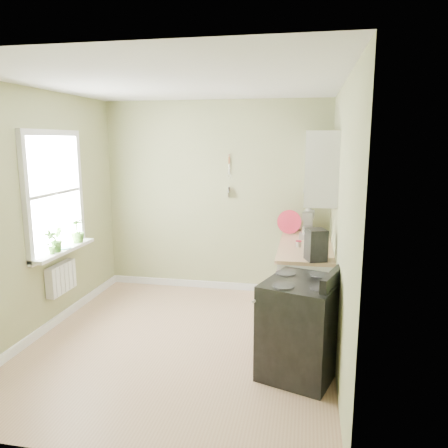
% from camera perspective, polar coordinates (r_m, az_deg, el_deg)
% --- Properties ---
extents(floor, '(3.20, 3.60, 0.02)m').
position_cam_1_polar(floor, '(4.93, -5.59, -15.19)').
color(floor, tan).
rests_on(floor, ground).
extents(ceiling, '(3.20, 3.60, 0.02)m').
position_cam_1_polar(ceiling, '(4.46, -6.26, 18.01)').
color(ceiling, white).
rests_on(ceiling, wall_back).
extents(wall_back, '(3.20, 0.02, 2.70)m').
position_cam_1_polar(wall_back, '(6.23, -1.11, 3.50)').
color(wall_back, tan).
rests_on(wall_back, floor).
extents(wall_left, '(0.02, 3.60, 2.70)m').
position_cam_1_polar(wall_left, '(5.19, -23.17, 1.13)').
color(wall_left, tan).
rests_on(wall_left, floor).
extents(wall_right, '(0.02, 3.60, 2.70)m').
position_cam_1_polar(wall_right, '(4.32, 14.99, -0.18)').
color(wall_right, tan).
rests_on(wall_right, floor).
extents(base_cabinets, '(0.60, 1.60, 0.87)m').
position_cam_1_polar(base_cabinets, '(5.51, 10.58, -7.46)').
color(base_cabinets, silver).
rests_on(base_cabinets, floor).
extents(countertop, '(0.64, 1.60, 0.04)m').
position_cam_1_polar(countertop, '(5.39, 10.64, -2.85)').
color(countertop, tan).
rests_on(countertop, base_cabinets).
extents(upper_cabinets, '(0.35, 1.40, 0.80)m').
position_cam_1_polar(upper_cabinets, '(5.35, 12.47, 7.40)').
color(upper_cabinets, silver).
rests_on(upper_cabinets, wall_right).
extents(window, '(0.06, 1.14, 1.44)m').
position_cam_1_polar(window, '(5.40, -21.33, 3.75)').
color(window, white).
rests_on(window, wall_left).
extents(window_sill, '(0.18, 1.14, 0.04)m').
position_cam_1_polar(window_sill, '(5.48, -20.20, -3.22)').
color(window_sill, white).
rests_on(window_sill, wall_left).
extents(radiator, '(0.12, 0.50, 0.35)m').
position_cam_1_polar(radiator, '(5.54, -20.51, -6.63)').
color(radiator, white).
rests_on(radiator, wall_left).
extents(wall_utensils, '(0.02, 0.14, 0.58)m').
position_cam_1_polar(wall_utensils, '(6.14, 0.66, 5.40)').
color(wall_utensils, tan).
rests_on(wall_utensils, wall_back).
extents(stove, '(0.85, 0.89, 1.02)m').
position_cam_1_polar(stove, '(4.21, 10.09, -13.05)').
color(stove, black).
rests_on(stove, floor).
extents(stand_mixer, '(0.22, 0.33, 0.38)m').
position_cam_1_polar(stand_mixer, '(5.73, 10.91, -0.17)').
color(stand_mixer, '#B2B2B7').
rests_on(stand_mixer, countertop).
extents(kettle, '(0.19, 0.11, 0.20)m').
position_cam_1_polar(kettle, '(6.07, 8.47, -0.09)').
color(kettle, silver).
rests_on(kettle, countertop).
extents(coffee_maker, '(0.25, 0.26, 0.33)m').
position_cam_1_polar(coffee_maker, '(4.66, 11.89, -2.78)').
color(coffee_maker, black).
rests_on(coffee_maker, countertop).
extents(red_tray, '(0.32, 0.06, 0.32)m').
position_cam_1_polar(red_tray, '(5.93, 8.50, 0.27)').
color(red_tray, '#AA1F33').
rests_on(red_tray, countertop).
extents(jar, '(0.07, 0.07, 0.08)m').
position_cam_1_polar(jar, '(5.24, 9.71, -2.55)').
color(jar, '#B4A394').
rests_on(jar, countertop).
extents(plant_a, '(0.15, 0.17, 0.28)m').
position_cam_1_polar(plant_a, '(5.22, -21.67, -2.21)').
color(plant_a, '#3D6E22').
rests_on(plant_a, window_sill).
extents(plant_b, '(0.18, 0.20, 0.28)m').
position_cam_1_polar(plant_b, '(5.32, -21.01, -1.89)').
color(plant_b, '#3D6E22').
rests_on(plant_b, window_sill).
extents(plant_c, '(0.23, 0.23, 0.30)m').
position_cam_1_polar(plant_c, '(5.70, -18.60, -0.85)').
color(plant_c, '#3D6E22').
rests_on(plant_c, window_sill).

